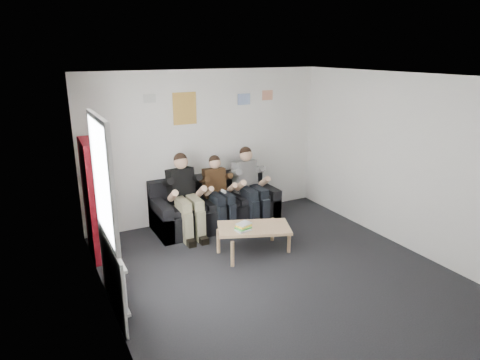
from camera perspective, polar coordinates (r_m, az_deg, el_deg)
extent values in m
plane|color=black|center=(6.16, 5.23, -12.38)|extent=(5.00, 5.00, 0.00)
plane|color=white|center=(5.39, 6.02, 13.53)|extent=(5.00, 5.00, 0.00)
plane|color=white|center=(7.77, -4.45, 4.55)|extent=(4.50, 0.00, 4.50)
plane|color=white|center=(3.93, 26.03, -9.93)|extent=(4.50, 0.00, 4.50)
plane|color=white|center=(4.85, -17.44, -3.93)|extent=(0.00, 5.00, 5.00)
plane|color=white|center=(7.07, 21.12, 2.20)|extent=(0.00, 5.00, 5.00)
cube|color=black|center=(7.68, -3.23, -4.47)|extent=(2.20, 0.90, 0.42)
cube|color=black|center=(7.84, -4.34, -0.74)|extent=(2.20, 0.20, 0.43)
cube|color=black|center=(7.33, -10.50, -5.08)|extent=(0.18, 0.90, 0.60)
cube|color=black|center=(8.09, 3.31, -2.67)|extent=(0.18, 0.90, 0.60)
cube|color=black|center=(7.52, -3.01, -2.83)|extent=(1.84, 0.62, 0.10)
cube|color=maroon|center=(6.69, -18.63, -2.46)|extent=(0.27, 0.80, 1.78)
cube|color=tan|center=(6.56, 1.86, -6.41)|extent=(1.08, 0.60, 0.04)
cylinder|color=tan|center=(6.25, -1.01, -9.84)|extent=(0.05, 0.05, 0.39)
cylinder|color=tan|center=(6.70, 6.55, -8.05)|extent=(0.05, 0.05, 0.39)
cylinder|color=tan|center=(6.65, -2.90, -8.15)|extent=(0.05, 0.05, 0.39)
cylinder|color=tan|center=(7.07, 4.35, -6.59)|extent=(0.05, 0.05, 0.39)
cube|color=white|center=(6.41, 0.40, -6.69)|extent=(0.22, 0.16, 0.02)
cube|color=green|center=(6.44, 0.44, -6.40)|extent=(0.22, 0.16, 0.02)
cube|color=yellow|center=(6.47, 0.48, -6.12)|extent=(0.22, 0.16, 0.02)
cube|color=white|center=(6.50, 0.51, -5.84)|extent=(0.22, 0.16, 0.02)
cube|color=black|center=(7.32, -7.88, -0.71)|extent=(0.43, 0.32, 0.61)
sphere|color=tan|center=(7.16, -7.90, 2.40)|extent=(0.24, 0.24, 0.24)
sphere|color=black|center=(7.17, -7.96, 2.72)|extent=(0.23, 0.23, 0.23)
cube|color=gray|center=(7.10, -6.93, -3.08)|extent=(0.39, 0.50, 0.16)
cube|color=gray|center=(7.02, -6.14, -6.25)|extent=(0.37, 0.15, 0.52)
cube|color=black|center=(7.04, -5.89, -7.98)|extent=(0.37, 0.28, 0.11)
cube|color=#432B16|center=(7.53, -3.44, -0.36)|extent=(0.38, 0.28, 0.53)
sphere|color=tan|center=(7.40, -3.37, 2.29)|extent=(0.21, 0.21, 0.21)
sphere|color=black|center=(7.40, -3.42, 2.57)|extent=(0.20, 0.20, 0.20)
cube|color=black|center=(7.35, -2.51, -2.35)|extent=(0.34, 0.43, 0.14)
cube|color=black|center=(7.29, -1.79, -5.25)|extent=(0.32, 0.13, 0.52)
cube|color=black|center=(7.32, -1.58, -6.95)|extent=(0.32, 0.25, 0.09)
cube|color=white|center=(7.22, -2.21, -1.51)|extent=(0.04, 0.13, 0.04)
cube|color=silver|center=(7.79, 0.65, 0.49)|extent=(0.42, 0.31, 0.60)
sphere|color=tan|center=(7.65, 0.81, 3.37)|extent=(0.23, 0.23, 0.23)
sphere|color=black|center=(7.65, 0.75, 3.66)|extent=(0.22, 0.22, 0.22)
cube|color=black|center=(7.59, 1.77, -1.64)|extent=(0.38, 0.48, 0.16)
cube|color=black|center=(7.51, 2.60, -4.55)|extent=(0.36, 0.15, 0.52)
cube|color=black|center=(7.54, 2.82, -6.18)|extent=(0.36, 0.27, 0.11)
cylinder|color=white|center=(5.22, -15.17, -14.38)|extent=(0.06, 0.06, 0.60)
cylinder|color=white|center=(5.29, -15.37, -13.96)|extent=(0.06, 0.06, 0.60)
cylinder|color=white|center=(5.36, -15.56, -13.55)|extent=(0.06, 0.06, 0.60)
cylinder|color=white|center=(5.42, -15.75, -13.15)|extent=(0.06, 0.06, 0.60)
cylinder|color=white|center=(5.49, -15.93, -12.76)|extent=(0.06, 0.06, 0.60)
cylinder|color=white|center=(5.56, -16.11, -12.38)|extent=(0.06, 0.06, 0.60)
cylinder|color=white|center=(5.63, -16.28, -12.01)|extent=(0.06, 0.06, 0.60)
cylinder|color=white|center=(5.70, -16.45, -11.65)|extent=(0.06, 0.06, 0.60)
cube|color=white|center=(5.60, -15.60, -15.45)|extent=(0.10, 0.64, 0.04)
cube|color=white|center=(5.33, -16.08, -10.34)|extent=(0.10, 0.64, 0.04)
cube|color=white|center=(4.94, -17.94, 0.10)|extent=(0.02, 1.00, 1.30)
cube|color=silver|center=(4.80, -18.56, 7.91)|extent=(0.05, 1.12, 0.06)
cube|color=silver|center=(5.17, -17.15, -7.11)|extent=(0.05, 1.12, 0.06)
cube|color=silver|center=(5.40, -16.67, -12.16)|extent=(0.03, 1.30, 0.90)
cube|color=#CDC648|center=(7.50, -7.38, 9.44)|extent=(0.42, 0.01, 0.55)
cube|color=#3A6FC5|center=(7.95, 0.52, 10.72)|extent=(0.25, 0.01, 0.20)
cube|color=#CA3F98|center=(8.19, 3.67, 11.22)|extent=(0.22, 0.01, 0.18)
cube|color=silver|center=(7.29, -11.94, 10.59)|extent=(0.20, 0.01, 0.14)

